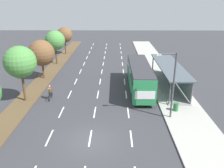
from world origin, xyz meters
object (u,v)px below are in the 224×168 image
Objects in this scene: bus_shelter at (171,73)px; bus at (140,75)px; median_tree_fifth at (65,35)px; median_tree_second at (20,62)px; cyclist at (50,93)px; median_tree_fourth at (55,41)px; median_tree_third at (41,53)px; trash_bin at (176,107)px; streetlight at (172,81)px.

bus is at bearing -165.44° from bus_shelter.
median_tree_second is at bearing -89.73° from median_tree_fifth.
cyclist is 0.31× the size of median_tree_fourth.
median_tree_fourth is at bearing 90.48° from median_tree_second.
median_tree_second reaches higher than bus_shelter.
median_tree_third reaches higher than median_tree_fifth.
cyclist is 23.36m from median_tree_fifth.
cyclist is (-10.75, -3.11, -1.28)m from bus.
median_tree_second is 1.13× the size of median_tree_fifth.
bus_shelter is at bearing 81.54° from trash_bin.
median_tree_third is at bearing 91.27° from median_tree_second.
median_tree_second is at bearing -164.62° from bus.
median_tree_second is 0.97× the size of streetlight.
median_tree_fifth is (-17.85, 18.73, 2.22)m from bus_shelter.
median_tree_fourth is (-13.59, 12.00, 2.22)m from bus.
median_tree_fourth is 1.06× the size of median_tree_fifth.
cyclist is at bearing -163.86° from bus.
median_tree_fourth is at bearing -90.16° from median_tree_fifth.
median_tree_fourth is at bearing 89.68° from median_tree_third.
median_tree_second is (-17.74, -4.81, 2.80)m from bus_shelter.
streetlight is (12.92, -4.40, 3.10)m from cyclist.
median_tree_third is 7.86m from median_tree_fourth.
median_tree_fifth is 0.86× the size of streetlight.
median_tree_fifth is (-0.11, 23.55, -0.58)m from median_tree_second.
bus_shelter reaches higher than trash_bin.
streetlight is (15.63, -3.81, -0.78)m from median_tree_second.
bus_shelter is 6.93× the size of cyclist.
median_tree_second is at bearing 166.30° from streetlight.
median_tree_fifth is (-2.82, 22.95, 3.30)m from cyclist.
median_tree_third is 1.01× the size of median_tree_fifth.
streetlight is (15.76, -19.51, -0.39)m from median_tree_fourth.
median_tree_fourth is at bearing 132.78° from trash_bin.
median_tree_second is (-2.71, -0.59, 3.88)m from cyclist.
median_tree_second reaches higher than median_tree_third.
bus_shelter is 15.65m from cyclist.
cyclist is at bearing -68.33° from median_tree_third.
median_tree_second is at bearing -164.82° from bus_shelter.
median_tree_fifth reaches higher than bus_shelter.
median_tree_fifth is at bearing 89.84° from median_tree_fourth.
trash_bin is at bearing -57.18° from median_tree_fifth.
bus is 1.79× the size of median_tree_second.
streetlight is at bearing -13.70° from median_tree_second.
median_tree_fourth is 0.91× the size of streetlight.
streetlight is at bearing -60.09° from median_tree_fifth.
cyclist is at bearing -79.36° from median_tree_fourth.
median_tree_fifth is 31.13m from trash_bin.
cyclist is 14.28m from trash_bin.
bus is at bearing 15.38° from median_tree_second.
median_tree_second reaches higher than median_tree_fifth.
median_tree_fifth is 31.56m from streetlight.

